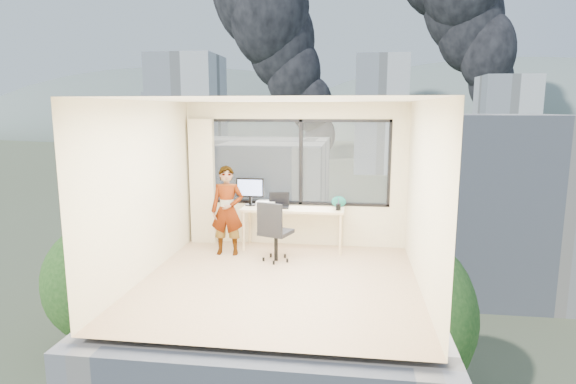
% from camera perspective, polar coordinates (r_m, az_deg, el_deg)
% --- Properties ---
extents(floor, '(4.00, 4.00, 0.01)m').
position_cam_1_polar(floor, '(7.00, -1.13, -10.74)').
color(floor, tan).
rests_on(floor, ground).
extents(ceiling, '(4.00, 4.00, 0.01)m').
position_cam_1_polar(ceiling, '(6.55, -1.20, 11.06)').
color(ceiling, white).
rests_on(ceiling, ground).
extents(wall_front, '(4.00, 0.01, 2.60)m').
position_cam_1_polar(wall_front, '(4.73, -4.93, -4.46)').
color(wall_front, beige).
rests_on(wall_front, ground).
extents(wall_left, '(0.01, 4.00, 2.60)m').
position_cam_1_polar(wall_left, '(7.23, -17.02, 0.18)').
color(wall_left, beige).
rests_on(wall_left, ground).
extents(wall_right, '(0.01, 4.00, 2.60)m').
position_cam_1_polar(wall_right, '(6.64, 16.14, -0.61)').
color(wall_right, beige).
rests_on(wall_right, ground).
extents(window_wall, '(3.30, 0.16, 1.55)m').
position_cam_1_polar(window_wall, '(8.57, 1.24, 3.61)').
color(window_wall, black).
rests_on(window_wall, ground).
extents(curtain, '(0.45, 0.14, 2.30)m').
position_cam_1_polar(curtain, '(8.88, -10.28, 1.24)').
color(curtain, beige).
rests_on(curtain, floor).
extents(desk, '(1.80, 0.60, 0.75)m').
position_cam_1_polar(desk, '(8.45, 0.61, -4.41)').
color(desk, beige).
rests_on(desk, floor).
extents(chair, '(0.67, 0.67, 1.03)m').
position_cam_1_polar(chair, '(7.76, -1.47, -4.66)').
color(chair, black).
rests_on(chair, floor).
extents(person, '(0.57, 0.39, 1.53)m').
position_cam_1_polar(person, '(8.13, -7.34, -2.24)').
color(person, '#2D2D33').
rests_on(person, floor).
extents(monitor, '(0.51, 0.12, 0.51)m').
position_cam_1_polar(monitor, '(8.57, -4.59, 0.06)').
color(monitor, black).
rests_on(monitor, desk).
extents(game_console, '(0.35, 0.29, 0.08)m').
position_cam_1_polar(game_console, '(8.60, -2.60, -1.32)').
color(game_console, white).
rests_on(game_console, desk).
extents(laptop, '(0.39, 0.41, 0.23)m').
position_cam_1_polar(laptop, '(8.37, -1.13, -1.10)').
color(laptop, black).
rests_on(laptop, desk).
extents(cellphone, '(0.11, 0.06, 0.01)m').
position_cam_1_polar(cellphone, '(8.39, -2.73, -1.87)').
color(cellphone, black).
rests_on(cellphone, desk).
extents(pen_cup, '(0.10, 0.10, 0.11)m').
position_cam_1_polar(pen_cup, '(8.22, 6.08, -1.81)').
color(pen_cup, black).
rests_on(pen_cup, desk).
extents(handbag, '(0.29, 0.20, 0.20)m').
position_cam_1_polar(handbag, '(8.46, 6.14, -1.16)').
color(handbag, '#0B4546').
rests_on(handbag, desk).
extents(exterior_ground, '(400.00, 400.00, 0.04)m').
position_cam_1_polar(exterior_ground, '(127.54, 7.24, 2.48)').
color(exterior_ground, '#515B3D').
rests_on(exterior_ground, ground).
extents(near_bldg_a, '(16.00, 12.00, 14.00)m').
position_cam_1_polar(near_bldg_a, '(38.99, -7.39, -4.17)').
color(near_bldg_a, '#EDE1C7').
rests_on(near_bldg_a, exterior_ground).
extents(near_bldg_b, '(14.00, 13.00, 16.00)m').
position_cam_1_polar(near_bldg_b, '(46.58, 21.26, -1.19)').
color(near_bldg_b, silver).
rests_on(near_bldg_b, exterior_ground).
extents(far_tower_a, '(14.00, 14.00, 28.00)m').
position_cam_1_polar(far_tower_a, '(107.70, -11.91, 8.46)').
color(far_tower_a, silver).
rests_on(far_tower_a, exterior_ground).
extents(far_tower_b, '(13.00, 13.00, 30.00)m').
position_cam_1_polar(far_tower_b, '(126.67, 11.06, 9.14)').
color(far_tower_b, silver).
rests_on(far_tower_b, exterior_ground).
extents(far_tower_c, '(15.00, 15.00, 26.00)m').
position_cam_1_polar(far_tower_c, '(152.97, 24.71, 7.78)').
color(far_tower_c, silver).
rests_on(far_tower_c, exterior_ground).
extents(far_tower_d, '(16.00, 14.00, 22.00)m').
position_cam_1_polar(far_tower_d, '(168.03, -13.67, 7.84)').
color(far_tower_d, silver).
rests_on(far_tower_d, exterior_ground).
extents(hill_a, '(288.00, 216.00, 90.00)m').
position_cam_1_polar(hill_a, '(348.56, -12.66, 7.04)').
color(hill_a, slate).
rests_on(hill_a, exterior_ground).
extents(hill_b, '(300.00, 220.00, 96.00)m').
position_cam_1_polar(hill_b, '(341.54, 24.76, 6.31)').
color(hill_b, slate).
rests_on(hill_b, exterior_ground).
extents(tree_a, '(7.00, 7.00, 8.00)m').
position_cam_1_polar(tree_a, '(35.43, -22.01, -11.39)').
color(tree_a, '#224E1A').
rests_on(tree_a, exterior_ground).
extents(tree_b, '(7.60, 7.60, 9.00)m').
position_cam_1_polar(tree_b, '(27.40, 13.76, -16.23)').
color(tree_b, '#224E1A').
rests_on(tree_b, exterior_ground).
extents(tree_c, '(8.40, 8.40, 10.00)m').
position_cam_1_polar(tree_c, '(52.26, 31.28, -4.18)').
color(tree_c, '#224E1A').
rests_on(tree_c, exterior_ground).
extents(smoke_plume_b, '(30.00, 18.00, 70.00)m').
position_cam_1_polar(smoke_plume_b, '(186.16, 25.68, 16.61)').
color(smoke_plume_b, black).
rests_on(smoke_plume_b, exterior_ground).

